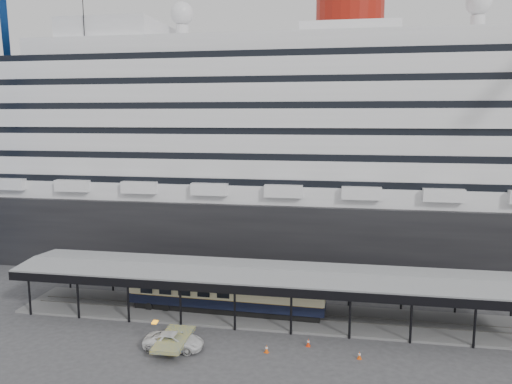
% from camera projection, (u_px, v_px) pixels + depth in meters
% --- Properties ---
extents(ground, '(200.00, 200.00, 0.00)m').
position_uv_depth(ground, '(261.00, 336.00, 49.79)').
color(ground, '#38383A').
rests_on(ground, ground).
extents(cruise_ship, '(130.00, 30.00, 43.90)m').
position_uv_depth(cruise_ship, '(295.00, 138.00, 78.17)').
color(cruise_ship, black).
rests_on(cruise_ship, ground).
extents(platform_canopy, '(56.00, 9.18, 5.30)m').
position_uv_depth(platform_canopy, '(269.00, 296.00, 54.30)').
color(platform_canopy, slate).
rests_on(platform_canopy, ground).
extents(port_truck, '(5.69, 2.76, 1.56)m').
position_uv_depth(port_truck, '(174.00, 341.00, 46.84)').
color(port_truck, silver).
rests_on(port_truck, ground).
extents(pullman_carriage, '(21.95, 3.54, 21.47)m').
position_uv_depth(pullman_carriage, '(226.00, 291.00, 55.08)').
color(pullman_carriage, black).
rests_on(pullman_carriage, ground).
extents(traffic_cone_left, '(0.52, 0.52, 0.77)m').
position_uv_depth(traffic_cone_left, '(267.00, 349.00, 46.19)').
color(traffic_cone_left, '#E5520C').
rests_on(traffic_cone_left, ground).
extents(traffic_cone_mid, '(0.43, 0.43, 0.78)m').
position_uv_depth(traffic_cone_mid, '(308.00, 342.00, 47.46)').
color(traffic_cone_mid, red).
rests_on(traffic_cone_mid, ground).
extents(traffic_cone_right, '(0.38, 0.38, 0.72)m').
position_uv_depth(traffic_cone_right, '(359.00, 355.00, 44.99)').
color(traffic_cone_right, '#E64F0C').
rests_on(traffic_cone_right, ground).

